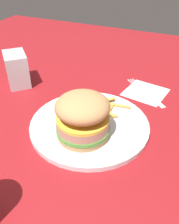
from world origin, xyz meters
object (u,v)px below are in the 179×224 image
Objects in this scene: sandwich at (83,116)px; fork at (145,91)px; napkin at (145,92)px; napkin_dispenser at (17,69)px; fries_pile at (105,106)px; plate at (89,124)px.

sandwich is 0.84× the size of fork.
fork is (-0.00, -0.00, 0.00)m from napkin.
fries_pile is at bearing 38.59° from napkin_dispenser.
plate is at bearing -174.31° from sandwich.
napkin_dispenser is at bearing -110.05° from plate.
napkin_dispenser is (-0.15, -0.29, -0.01)m from sandwich.
fries_pile is 0.15m from fork.
sandwich reaches higher than fries_pile.
fries_pile is at bearing -28.17° from napkin.
sandwich reaches higher than napkin.
napkin is 0.80× the size of fork.
napkin_dispenser is (0.11, -0.37, 0.05)m from napkin.
sandwich is at bearing 5.69° from plate.
sandwich is 0.27m from napkin.
sandwich is at bearing -17.12° from fork.
napkin is (-0.25, 0.08, -0.06)m from sandwich.
plate reaches higher than fork.
fries_pile reaches higher than napkin.
sandwich is 0.32m from napkin_dispenser.
fries_pile is at bearing -27.59° from fork.
napkin_dispenser is at bearing -73.88° from napkin.
napkin is 1.15× the size of napkin_dispenser.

